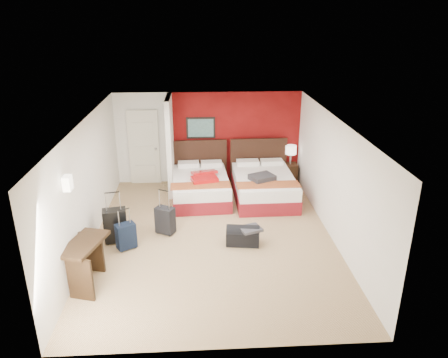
{
  "coord_description": "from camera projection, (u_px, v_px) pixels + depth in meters",
  "views": [
    {
      "loc": [
        -0.24,
        -7.99,
        4.48
      ],
      "look_at": [
        0.28,
        0.8,
        1.0
      ],
      "focal_mm": 34.21,
      "sensor_mm": 36.0,
      "label": 1
    }
  ],
  "objects": [
    {
      "name": "partition_wall",
      "position": [
        170.0,
        145.0,
        10.98
      ],
      "size": [
        0.12,
        1.2,
        2.5
      ],
      "primitive_type": "cube",
      "color": "silver",
      "rests_on": "ground"
    },
    {
      "name": "bed_left",
      "position": [
        201.0,
        188.0,
        10.81
      ],
      "size": [
        1.49,
        2.06,
        0.6
      ],
      "primitive_type": "cube",
      "rotation": [
        0.0,
        0.0,
        0.05
      ],
      "color": "white",
      "rests_on": "ground"
    },
    {
      "name": "red_accent_panel",
      "position": [
        236.0,
        138.0,
        11.66
      ],
      "size": [
        3.5,
        0.04,
        2.5
      ],
      "primitive_type": "cube",
      "color": "maroon",
      "rests_on": "ground"
    },
    {
      "name": "table_lamp",
      "position": [
        291.0,
        155.0,
        11.64
      ],
      "size": [
        0.36,
        0.36,
        0.53
      ],
      "primitive_type": "cylinder",
      "rotation": [
        0.0,
        0.0,
        0.25
      ],
      "color": "white",
      "rests_on": "nightstand"
    },
    {
      "name": "room_walls",
      "position": [
        150.0,
        160.0,
        9.85
      ],
      "size": [
        5.02,
        6.52,
        2.5
      ],
      "color": "white",
      "rests_on": "ground"
    },
    {
      "name": "desk",
      "position": [
        86.0,
        263.0,
        7.36
      ],
      "size": [
        0.76,
        1.1,
        0.83
      ],
      "primitive_type": "cube",
      "rotation": [
        0.0,
        0.0,
        -0.28
      ],
      "color": "black",
      "rests_on": "ground"
    },
    {
      "name": "suitcase_charcoal",
      "position": [
        165.0,
        221.0,
        9.11
      ],
      "size": [
        0.46,
        0.4,
        0.57
      ],
      "primitive_type": "cube",
      "rotation": [
        0.0,
        0.0,
        -0.5
      ],
      "color": "black",
      "rests_on": "ground"
    },
    {
      "name": "ground",
      "position": [
        213.0,
        237.0,
        9.07
      ],
      "size": [
        6.5,
        6.5,
        0.0
      ],
      "primitive_type": "plane",
      "color": "tan",
      "rests_on": "ground"
    },
    {
      "name": "red_suitcase_open",
      "position": [
        204.0,
        176.0,
        10.6
      ],
      "size": [
        0.8,
        0.97,
        0.11
      ],
      "primitive_type": "cube",
      "rotation": [
        0.0,
        0.0,
        0.24
      ],
      "color": "#B80F11",
      "rests_on": "bed_left"
    },
    {
      "name": "jacket_draped",
      "position": [
        251.0,
        229.0,
        8.63
      ],
      "size": [
        0.51,
        0.47,
        0.06
      ],
      "primitive_type": "cube",
      "rotation": [
        0.0,
        0.0,
        0.35
      ],
      "color": "#3B3A40",
      "rests_on": "duffel_bag"
    },
    {
      "name": "entry_door",
      "position": [
        144.0,
        147.0,
        11.57
      ],
      "size": [
        0.82,
        0.06,
        2.05
      ],
      "primitive_type": "cube",
      "color": "silver",
      "rests_on": "ground"
    },
    {
      "name": "duffel_bag",
      "position": [
        243.0,
        236.0,
        8.74
      ],
      "size": [
        0.71,
        0.45,
        0.34
      ],
      "primitive_type": "cube",
      "rotation": [
        0.0,
        0.0,
        -0.14
      ],
      "color": "black",
      "rests_on": "ground"
    },
    {
      "name": "nightstand",
      "position": [
        290.0,
        173.0,
        11.83
      ],
      "size": [
        0.41,
        0.41,
        0.55
      ],
      "primitive_type": "cube",
      "rotation": [
        0.0,
        0.0,
        -0.03
      ],
      "color": "#311E10",
      "rests_on": "ground"
    },
    {
      "name": "jacket_bundle",
      "position": [
        262.0,
        177.0,
        10.38
      ],
      "size": [
        0.69,
        0.64,
        0.13
      ],
      "primitive_type": "cube",
      "rotation": [
        0.0,
        0.0,
        0.44
      ],
      "color": "#313136",
      "rests_on": "bed_right"
    },
    {
      "name": "bed_right",
      "position": [
        264.0,
        187.0,
        10.81
      ],
      "size": [
        1.5,
        2.12,
        0.63
      ],
      "primitive_type": "cube",
      "rotation": [
        0.0,
        0.0,
        0.01
      ],
      "color": "white",
      "rests_on": "ground"
    },
    {
      "name": "suitcase_navy",
      "position": [
        126.0,
        237.0,
        8.53
      ],
      "size": [
        0.44,
        0.39,
        0.52
      ],
      "primitive_type": "cube",
      "rotation": [
        0.0,
        0.0,
        0.53
      ],
      "color": "black",
      "rests_on": "ground"
    },
    {
      "name": "suitcase_black",
      "position": [
        115.0,
        227.0,
        8.76
      ],
      "size": [
        0.51,
        0.37,
        0.7
      ],
      "primitive_type": "cube",
      "rotation": [
        0.0,
        0.0,
        0.19
      ],
      "color": "black",
      "rests_on": "ground"
    }
  ]
}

